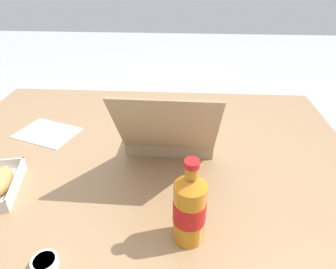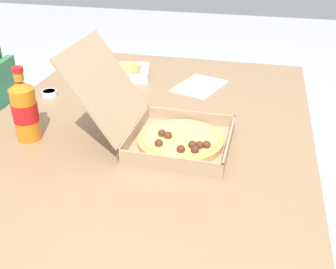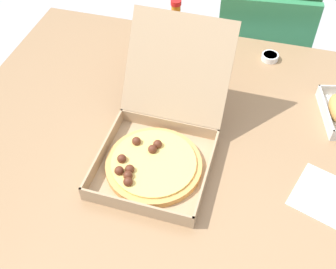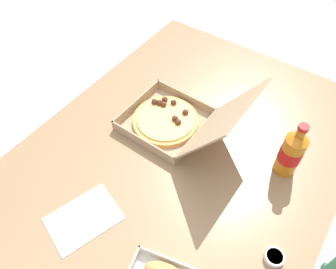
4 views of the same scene
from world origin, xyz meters
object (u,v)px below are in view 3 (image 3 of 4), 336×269
at_px(diner_person, 265,10).
at_px(cola_bottle, 175,37).
at_px(chair, 257,59).
at_px(pizza_box_open, 157,147).
at_px(dipping_sauce_cup, 270,57).

relative_size(diner_person, cola_bottle, 5.14).
distance_m(chair, pizza_box_open, 0.92).
height_order(chair, dipping_sauce_cup, chair).
bearing_deg(diner_person, pizza_box_open, -102.19).
height_order(diner_person, cola_bottle, diner_person).
xyz_separation_m(chair, diner_person, (-0.01, 0.06, 0.21)).
xyz_separation_m(diner_person, pizza_box_open, (-0.20, -0.90, 0.09)).
bearing_deg(diner_person, dipping_sauce_cup, -83.04).
height_order(pizza_box_open, cola_bottle, pizza_box_open).
distance_m(pizza_box_open, dipping_sauce_cup, 0.56).
distance_m(chair, dipping_sauce_cup, 0.44).
bearing_deg(pizza_box_open, cola_bottle, 98.23).
distance_m(diner_person, dipping_sauce_cup, 0.41).
height_order(cola_bottle, dipping_sauce_cup, cola_bottle).
height_order(chair, diner_person, diner_person).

